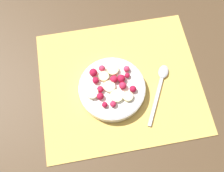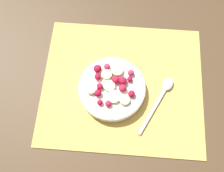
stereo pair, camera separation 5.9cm
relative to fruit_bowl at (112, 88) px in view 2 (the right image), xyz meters
The scene contains 4 objects.
ground_plane 0.04m from the fruit_bowl, 38.28° to the left, with size 3.00×3.00×0.00m, color #4C3823.
placemat 0.04m from the fruit_bowl, 38.28° to the left, with size 0.44×0.37×0.01m.
fruit_bowl is the anchor object (origin of this frame).
spoon 0.14m from the fruit_bowl, ahead, with size 0.10×0.17×0.01m.
Camera 2 is at (-0.01, -0.25, 0.64)m, focal length 40.00 mm.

